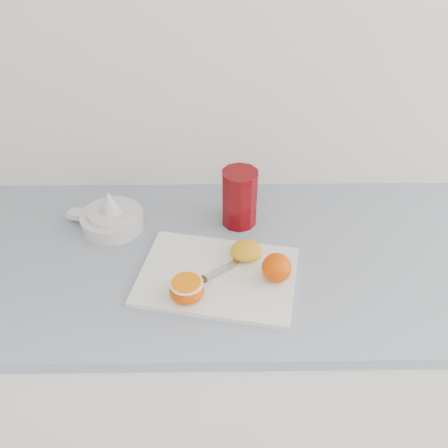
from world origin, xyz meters
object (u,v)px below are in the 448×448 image
cutting_board (218,276)px  counter (201,365)px  red_tumbler (239,200)px  citrus_juicer (111,217)px  half_orange (187,290)px

cutting_board → counter: bearing=120.7°
cutting_board → red_tumbler: red_tumbler is taller
counter → citrus_juicer: citrus_juicer is taller
red_tumbler → cutting_board: bearing=-105.0°
cutting_board → red_tumbler: size_ratio=2.30×
citrus_juicer → red_tumbler: 0.33m
cutting_board → citrus_juicer: size_ratio=1.73×
cutting_board → red_tumbler: (0.06, 0.21, 0.06)m
citrus_juicer → counter: bearing=-26.0°
citrus_juicer → half_orange: bearing=-52.3°
citrus_juicer → red_tumbler: (0.33, 0.01, 0.04)m
counter → red_tumbler: (0.11, 0.12, 0.51)m
half_orange → red_tumbler: (0.12, 0.28, 0.04)m
cutting_board → citrus_juicer: 0.33m
cutting_board → half_orange: bearing=-132.8°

